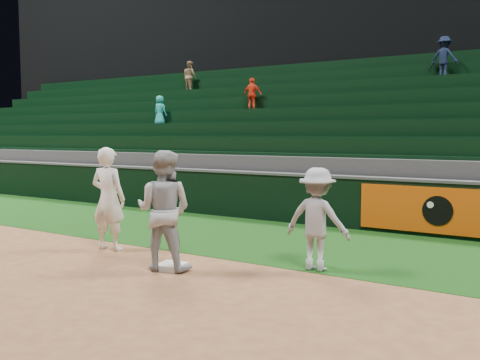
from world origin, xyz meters
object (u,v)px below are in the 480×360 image
at_px(first_baseman, 108,199).
at_px(base_coach, 317,219).
at_px(baserunner, 164,210).
at_px(first_base, 172,267).

xyz_separation_m(first_baseman, base_coach, (4.05, 0.72, -0.14)).
distance_m(baserunner, base_coach, 2.51).
height_order(first_baseman, base_coach, first_baseman).
bearing_deg(first_base, baserunner, -147.22).
bearing_deg(base_coach, baserunner, 29.66).
relative_size(baserunner, base_coach, 1.17).
bearing_deg(baserunner, base_coach, -165.35).
relative_size(first_base, baserunner, 0.22).
distance_m(first_baseman, baserunner, 2.00).
distance_m(first_base, first_baseman, 2.28).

